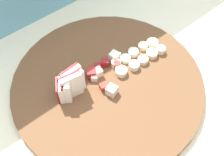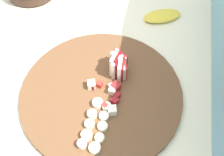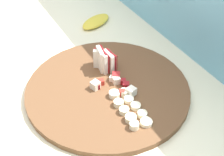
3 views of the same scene
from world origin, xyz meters
name	(u,v)px [view 3 (image 3 of 3)]	position (x,y,z in m)	size (l,w,h in m)	color
tile_backsplash	(176,100)	(0.00, 0.42, 0.65)	(2.40, 0.04, 1.31)	#6BADC6
cutting_board	(108,90)	(0.07, 0.09, 0.90)	(0.45, 0.45, 0.02)	brown
apple_wedge_fan	(104,60)	(-0.01, 0.13, 0.93)	(0.08, 0.06, 0.07)	maroon
apple_dice_pile	(115,84)	(0.07, 0.11, 0.91)	(0.10, 0.10, 0.02)	maroon
banana_slice_rows	(129,108)	(0.17, 0.10, 0.91)	(0.15, 0.06, 0.02)	white
banana_peel	(96,21)	(-0.28, 0.23, 0.90)	(0.13, 0.06, 0.02)	gold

